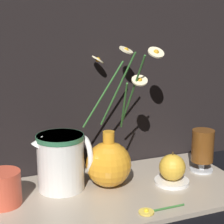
{
  "coord_description": "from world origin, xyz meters",
  "views": [
    {
      "loc": [
        -0.33,
        -0.83,
        0.44
      ],
      "look_at": [
        0.0,
        0.0,
        0.22
      ],
      "focal_mm": 60.0,
      "sensor_mm": 36.0,
      "label": 1
    }
  ],
  "objects_px": {
    "vase_with_flowers": "(109,161)",
    "orange_fruit": "(172,167)",
    "tea_glass": "(203,148)",
    "yellow_mug": "(2,188)",
    "ceramic_pitcher": "(62,159)"
  },
  "relations": [
    {
      "from": "yellow_mug",
      "to": "tea_glass",
      "type": "xyz_separation_m",
      "value": [
        0.56,
        -0.0,
        0.03
      ]
    },
    {
      "from": "vase_with_flowers",
      "to": "orange_fruit",
      "type": "xyz_separation_m",
      "value": [
        0.16,
        -0.05,
        -0.02
      ]
    },
    {
      "from": "yellow_mug",
      "to": "ceramic_pitcher",
      "type": "height_order",
      "value": "ceramic_pitcher"
    },
    {
      "from": "ceramic_pitcher",
      "to": "tea_glass",
      "type": "bearing_deg",
      "value": -5.08
    },
    {
      "from": "yellow_mug",
      "to": "tea_glass",
      "type": "height_order",
      "value": "tea_glass"
    },
    {
      "from": "orange_fruit",
      "to": "vase_with_flowers",
      "type": "bearing_deg",
      "value": 162.47
    },
    {
      "from": "vase_with_flowers",
      "to": "ceramic_pitcher",
      "type": "height_order",
      "value": "vase_with_flowers"
    },
    {
      "from": "orange_fruit",
      "to": "ceramic_pitcher",
      "type": "bearing_deg",
      "value": 164.1
    },
    {
      "from": "tea_glass",
      "to": "orange_fruit",
      "type": "relative_size",
      "value": 1.56
    },
    {
      "from": "vase_with_flowers",
      "to": "orange_fruit",
      "type": "distance_m",
      "value": 0.17
    },
    {
      "from": "vase_with_flowers",
      "to": "yellow_mug",
      "type": "distance_m",
      "value": 0.28
    },
    {
      "from": "yellow_mug",
      "to": "vase_with_flowers",
      "type": "bearing_deg",
      "value": 1.37
    },
    {
      "from": "ceramic_pitcher",
      "to": "yellow_mug",
      "type": "bearing_deg",
      "value": -167.1
    },
    {
      "from": "orange_fruit",
      "to": "tea_glass",
      "type": "bearing_deg",
      "value": 19.25
    },
    {
      "from": "ceramic_pitcher",
      "to": "tea_glass",
      "type": "relative_size",
      "value": 1.27
    }
  ]
}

